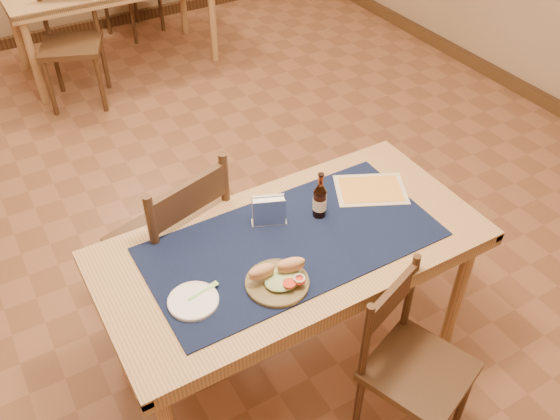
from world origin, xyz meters
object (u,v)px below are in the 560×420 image
main_table (292,256)px  chair_main_far (175,241)px  beer_bottle (320,200)px  napkin_holder (269,211)px  chair_main_near (412,363)px  sandwich_plate (279,279)px

main_table → chair_main_far: chair_main_far is taller
chair_main_far → beer_bottle: (0.53, -0.41, 0.32)m
beer_bottle → napkin_holder: size_ratio=1.41×
chair_main_far → napkin_holder: size_ratio=6.32×
main_table → napkin_holder: (-0.03, 0.15, 0.15)m
main_table → chair_main_far: size_ratio=1.61×
chair_main_far → main_table: bearing=-55.1°
beer_bottle → chair_main_far: bearing=142.2°
main_table → chair_main_near: (0.23, -0.55, -0.24)m
chair_main_far → sandwich_plate: size_ratio=4.03×
sandwich_plate → napkin_holder: size_ratio=1.57×
main_table → chair_main_near: 0.65m
chair_main_far → chair_main_near: 1.20m
sandwich_plate → chair_main_far: bearing=104.9°
chair_main_far → napkin_holder: bearing=-47.1°
beer_bottle → napkin_holder: 0.22m
chair_main_near → beer_bottle: beer_bottle is taller
chair_main_far → sandwich_plate: chair_main_far is taller
chair_main_near → sandwich_plate: bearing=136.3°
main_table → napkin_holder: size_ratio=10.19×
main_table → sandwich_plate: bearing=-133.7°
sandwich_plate → beer_bottle: 0.44m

